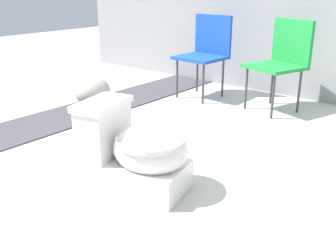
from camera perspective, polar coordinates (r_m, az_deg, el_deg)
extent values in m
plane|color=#B7B2A8|center=(2.49, -6.55, -7.42)|extent=(14.00, 14.00, 0.00)
cube|color=#423F44|center=(3.67, -14.48, 1.37)|extent=(0.56, 8.00, 0.01)
cube|color=white|center=(2.34, -4.72, -6.91)|extent=(0.66, 0.47, 0.17)
ellipsoid|color=white|center=(2.22, -2.61, -3.39)|extent=(0.51, 0.45, 0.28)
cylinder|color=white|center=(2.20, -2.64, -2.05)|extent=(0.47, 0.47, 0.03)
cube|color=white|center=(2.35, -9.31, -0.71)|extent=(0.26, 0.37, 0.30)
cube|color=white|center=(2.30, -9.54, 3.21)|extent=(0.28, 0.40, 0.04)
cylinder|color=silver|center=(2.35, -8.46, 4.28)|extent=(0.02, 0.02, 0.01)
cube|color=#1947B2|center=(4.10, 4.76, 9.86)|extent=(0.46, 0.46, 0.03)
cube|color=#1947B2|center=(4.23, 6.55, 13.06)|extent=(0.44, 0.05, 0.40)
cylinder|color=#38383D|center=(3.92, 5.13, 6.10)|extent=(0.02, 0.02, 0.40)
cylinder|color=#38383D|center=(4.12, 1.33, 6.89)|extent=(0.02, 0.02, 0.40)
cylinder|color=#38383D|center=(4.19, 7.96, 6.90)|extent=(0.02, 0.02, 0.40)
cylinder|color=#38383D|center=(4.38, 4.26, 7.62)|extent=(0.02, 0.02, 0.40)
cube|color=#1E8C38|center=(3.76, 15.20, 8.29)|extent=(0.56, 0.56, 0.03)
cube|color=#1E8C38|center=(3.87, 17.58, 11.63)|extent=(0.43, 0.17, 0.40)
cylinder|color=#38383D|center=(3.57, 14.99, 4.12)|extent=(0.02, 0.02, 0.40)
cylinder|color=#38383D|center=(3.80, 11.28, 5.37)|extent=(0.02, 0.02, 0.40)
cylinder|color=#38383D|center=(3.82, 18.51, 4.79)|extent=(0.02, 0.02, 0.40)
cylinder|color=#38383D|center=(4.04, 14.83, 5.94)|extent=(0.02, 0.02, 0.40)
ellipsoid|color=#ADA899|center=(3.95, -10.88, 4.97)|extent=(0.38, 0.43, 0.28)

